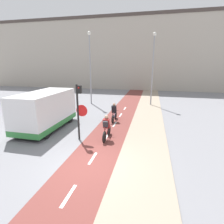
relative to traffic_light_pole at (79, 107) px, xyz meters
The scene contains 10 objects.
ground_plane 3.43m from the traffic_light_pole, 59.69° to the right, with size 120.00×120.00×0.00m, color gray.
bike_lane 3.42m from the traffic_light_pole, 59.64° to the right, with size 2.33×60.00×0.02m.
sidewalk_strip 4.89m from the traffic_light_pole, 32.48° to the right, with size 2.40×60.00×0.05m.
building_row_background 24.57m from the traffic_light_pole, 86.68° to the left, with size 60.00×5.20×12.26m.
traffic_light_pole is the anchor object (origin of this frame).
street_lamp_far 10.25m from the traffic_light_pole, 105.65° to the left, with size 0.36×0.36×7.60m.
street_lamp_sidewalk 11.28m from the traffic_light_pole, 69.18° to the left, with size 0.36×0.36×7.42m.
cyclist_near 2.01m from the traffic_light_pole, 16.16° to the left, with size 0.46×1.74×1.48m.
cyclist_far 4.29m from the traffic_light_pole, 72.98° to the left, with size 0.46×1.71×1.46m.
van 3.40m from the traffic_light_pole, 156.68° to the left, with size 2.16×4.86×2.53m.
Camera 1 is at (2.52, -6.50, 4.29)m, focal length 28.00 mm.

